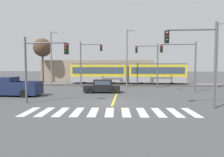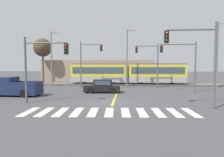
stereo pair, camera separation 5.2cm
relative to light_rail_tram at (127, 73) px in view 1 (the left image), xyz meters
The scene contains 29 objects.
ground_plane 16.15m from the light_rail_tram, 94.27° to the right, with size 200.00×200.00×0.00m, color #474749.
track_bed 2.29m from the light_rail_tram, behind, with size 120.00×4.00×0.18m, color #4C4742.
rail_near 2.29m from the light_rail_tram, 149.12° to the right, with size 120.00×0.08×0.10m, color #939399.
rail_far 2.29m from the light_rail_tram, 148.68° to the left, with size 120.00×0.08×0.10m, color #939399.
light_rail_tram is the anchor object (origin of this frame).
crosswalk_stripe_0 21.21m from the light_rail_tram, 108.46° to the right, with size 0.56×2.80×0.01m, color silver.
crosswalk_stripe_1 20.83m from the light_rail_tram, 105.63° to the right, with size 0.56×2.80×0.01m, color silver.
crosswalk_stripe_2 20.50m from the light_rail_tram, 102.71° to the right, with size 0.56×2.80×0.01m, color silver.
crosswalk_stripe_3 20.23m from the light_rail_tram, 99.70° to the right, with size 0.56×2.80×0.01m, color silver.
crosswalk_stripe_4 20.01m from the light_rail_tram, 96.61° to the right, with size 0.56×2.80×0.01m, color silver.
crosswalk_stripe_5 19.85m from the light_rail_tram, 93.47° to the right, with size 0.56×2.80×0.01m, color silver.
crosswalk_stripe_6 19.75m from the light_rail_tram, 90.28° to the right, with size 0.56×2.80×0.01m, color silver.
crosswalk_stripe_7 19.71m from the light_rail_tram, 87.07° to the right, with size 0.56×2.80×0.01m, color silver.
crosswalk_stripe_8 19.74m from the light_rail_tram, 83.86° to the right, with size 0.56×2.80×0.01m, color silver.
crosswalk_stripe_9 19.82m from the light_rail_tram, 80.66° to the right, with size 0.56×2.80×0.01m, color silver.
crosswalk_stripe_10 19.96m from the light_rail_tram, 77.50° to the right, with size 0.56×2.80×0.01m, color silver.
lane_centre_line 10.13m from the light_rail_tram, 96.91° to the right, with size 0.20×15.71×0.01m, color gold.
sedan_crossing 10.34m from the light_rail_tram, 106.64° to the right, with size 4.28×2.08×1.52m.
pickup_truck 17.74m from the light_rail_tram, 132.13° to the right, with size 5.44×2.33×1.98m.
traffic_light_far_right 5.68m from the light_rail_tram, 52.25° to the right, with size 3.25×0.38×6.33m.
traffic_light_near_left 18.45m from the light_rail_tram, 112.95° to the right, with size 3.75×0.38×5.53m.
traffic_light_near_right 18.77m from the light_rail_tram, 73.98° to the right, with size 3.75×0.38×6.30m.
traffic_light_far_left 7.62m from the light_rail_tram, 142.44° to the right, with size 3.25×0.38×6.65m.
traffic_light_mid_right 10.99m from the light_rail_tram, 52.35° to the right, with size 4.25×0.38×6.00m.
street_lamp_west 12.23m from the light_rail_tram, 165.56° to the right, with size 1.86×0.28×8.41m.
street_lamp_centre 4.17m from the light_rail_tram, 88.85° to the right, with size 1.84×0.28×8.53m.
street_lamp_east 13.78m from the light_rail_tram, 13.09° to the right, with size 2.02×0.28×9.34m.
bare_tree_far_west 17.34m from the light_rail_tram, 165.48° to the left, with size 3.47×3.47×8.38m.
building_backdrop_far 10.76m from the light_rail_tram, 124.78° to the left, with size 22.51×6.00×4.30m, color gray.
Camera 1 is at (1.19, -17.01, 3.11)m, focal length 32.00 mm.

